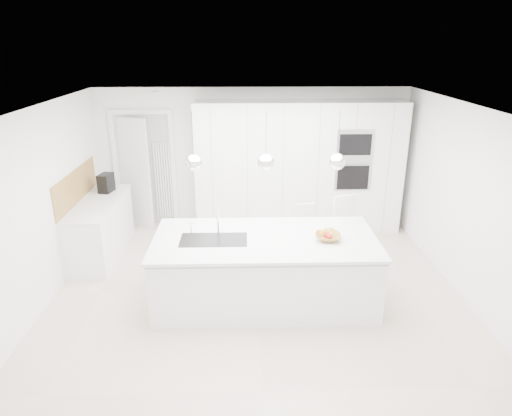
{
  "coord_description": "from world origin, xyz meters",
  "views": [
    {
      "loc": [
        -0.16,
        -5.54,
        3.26
      ],
      "look_at": [
        0.0,
        0.3,
        1.1
      ],
      "focal_mm": 32.0,
      "sensor_mm": 36.0,
      "label": 1
    }
  ],
  "objects_px": {
    "island_base": "(265,272)",
    "espresso_machine": "(106,183)",
    "bar_stool_right": "(344,235)",
    "bar_stool_left": "(306,238)",
    "fruit_bowl": "(328,237)"
  },
  "relations": [
    {
      "from": "island_base",
      "to": "espresso_machine",
      "type": "distance_m",
      "value": 3.28
    },
    {
      "from": "espresso_machine",
      "to": "bar_stool_right",
      "type": "xyz_separation_m",
      "value": [
        3.74,
        -1.1,
        -0.49
      ]
    },
    {
      "from": "bar_stool_right",
      "to": "island_base",
      "type": "bearing_deg",
      "value": -162.91
    },
    {
      "from": "bar_stool_left",
      "to": "bar_stool_right",
      "type": "bearing_deg",
      "value": -16.41
    },
    {
      "from": "island_base",
      "to": "bar_stool_right",
      "type": "bearing_deg",
      "value": 36.16
    },
    {
      "from": "fruit_bowl",
      "to": "island_base",
      "type": "bearing_deg",
      "value": 177.31
    },
    {
      "from": "island_base",
      "to": "fruit_bowl",
      "type": "distance_m",
      "value": 0.94
    },
    {
      "from": "island_base",
      "to": "fruit_bowl",
      "type": "relative_size",
      "value": 8.74
    },
    {
      "from": "bar_stool_left",
      "to": "espresso_machine",
      "type": "bearing_deg",
      "value": 152.1
    },
    {
      "from": "espresso_machine",
      "to": "bar_stool_left",
      "type": "bearing_deg",
      "value": -6.81
    },
    {
      "from": "fruit_bowl",
      "to": "espresso_machine",
      "type": "relative_size",
      "value": 1.06
    },
    {
      "from": "island_base",
      "to": "espresso_machine",
      "type": "height_order",
      "value": "espresso_machine"
    },
    {
      "from": "island_base",
      "to": "fruit_bowl",
      "type": "xyz_separation_m",
      "value": [
        0.79,
        -0.04,
        0.51
      ]
    },
    {
      "from": "island_base",
      "to": "bar_stool_right",
      "type": "distance_m",
      "value": 1.51
    },
    {
      "from": "island_base",
      "to": "bar_stool_right",
      "type": "xyz_separation_m",
      "value": [
        1.21,
        0.89,
        0.13
      ]
    }
  ]
}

